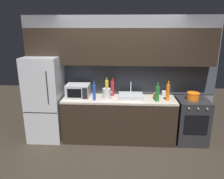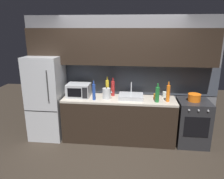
{
  "view_description": "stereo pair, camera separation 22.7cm",
  "coord_description": "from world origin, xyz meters",
  "px_view_note": "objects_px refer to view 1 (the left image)",
  "views": [
    {
      "loc": [
        0.09,
        -3.15,
        2.25
      ],
      "look_at": [
        -0.14,
        0.9,
        1.08
      ],
      "focal_mm": 34.27,
      "sensor_mm": 36.0,
      "label": 1
    },
    {
      "loc": [
        0.32,
        -3.13,
        2.25
      ],
      "look_at": [
        -0.14,
        0.9,
        1.08
      ],
      "focal_mm": 34.27,
      "sensor_mm": 36.0,
      "label": 2
    }
  ],
  "objects_px": {
    "microwave": "(78,91)",
    "wine_bottle_red": "(112,88)",
    "refrigerator": "(45,99)",
    "kettle": "(107,94)",
    "wine_bottle_green": "(157,94)",
    "wine_bottle_blue": "(94,92)",
    "wine_bottle_orange": "(168,92)",
    "mug_amber": "(155,95)",
    "cooking_pot": "(193,96)",
    "oven_range": "(191,121)",
    "wine_bottle_yellow": "(107,88)",
    "mug_clear": "(164,93)"
  },
  "relations": [
    {
      "from": "refrigerator",
      "to": "wine_bottle_orange",
      "type": "xyz_separation_m",
      "value": [
        2.44,
        -0.08,
        0.2
      ]
    },
    {
      "from": "refrigerator",
      "to": "mug_clear",
      "type": "height_order",
      "value": "refrigerator"
    },
    {
      "from": "wine_bottle_blue",
      "to": "cooking_pot",
      "type": "bearing_deg",
      "value": 4.25
    },
    {
      "from": "oven_range",
      "to": "wine_bottle_blue",
      "type": "height_order",
      "value": "wine_bottle_blue"
    },
    {
      "from": "wine_bottle_green",
      "to": "cooking_pot",
      "type": "relative_size",
      "value": 1.52
    },
    {
      "from": "wine_bottle_orange",
      "to": "mug_clear",
      "type": "bearing_deg",
      "value": 93.79
    },
    {
      "from": "wine_bottle_red",
      "to": "cooking_pot",
      "type": "height_order",
      "value": "wine_bottle_red"
    },
    {
      "from": "refrigerator",
      "to": "cooking_pot",
      "type": "height_order",
      "value": "refrigerator"
    },
    {
      "from": "mug_amber",
      "to": "wine_bottle_yellow",
      "type": "bearing_deg",
      "value": 172.93
    },
    {
      "from": "wine_bottle_yellow",
      "to": "mug_amber",
      "type": "distance_m",
      "value": 0.99
    },
    {
      "from": "refrigerator",
      "to": "wine_bottle_blue",
      "type": "xyz_separation_m",
      "value": [
        1.03,
        -0.14,
        0.2
      ]
    },
    {
      "from": "refrigerator",
      "to": "kettle",
      "type": "height_order",
      "value": "refrigerator"
    },
    {
      "from": "refrigerator",
      "to": "wine_bottle_red",
      "type": "bearing_deg",
      "value": 7.11
    },
    {
      "from": "wine_bottle_blue",
      "to": "wine_bottle_yellow",
      "type": "xyz_separation_m",
      "value": [
        0.22,
        0.33,
        0.0
      ]
    },
    {
      "from": "microwave",
      "to": "wine_bottle_green",
      "type": "relative_size",
      "value": 1.27
    },
    {
      "from": "refrigerator",
      "to": "wine_bottle_yellow",
      "type": "relative_size",
      "value": 4.42
    },
    {
      "from": "oven_range",
      "to": "wine_bottle_red",
      "type": "bearing_deg",
      "value": 173.9
    },
    {
      "from": "refrigerator",
      "to": "wine_bottle_blue",
      "type": "bearing_deg",
      "value": -7.92
    },
    {
      "from": "microwave",
      "to": "kettle",
      "type": "bearing_deg",
      "value": -5.9
    },
    {
      "from": "microwave",
      "to": "mug_amber",
      "type": "distance_m",
      "value": 1.55
    },
    {
      "from": "oven_range",
      "to": "wine_bottle_green",
      "type": "distance_m",
      "value": 0.95
    },
    {
      "from": "oven_range",
      "to": "wine_bottle_green",
      "type": "height_order",
      "value": "wine_bottle_green"
    },
    {
      "from": "kettle",
      "to": "wine_bottle_yellow",
      "type": "xyz_separation_m",
      "value": [
        -0.01,
        0.23,
        0.06
      ]
    },
    {
      "from": "wine_bottle_green",
      "to": "kettle",
      "type": "bearing_deg",
      "value": 174.47
    },
    {
      "from": "wine_bottle_orange",
      "to": "mug_clear",
      "type": "relative_size",
      "value": 3.62
    },
    {
      "from": "oven_range",
      "to": "mug_clear",
      "type": "distance_m",
      "value": 0.77
    },
    {
      "from": "microwave",
      "to": "wine_bottle_yellow",
      "type": "bearing_deg",
      "value": 16.61
    },
    {
      "from": "microwave",
      "to": "mug_clear",
      "type": "xyz_separation_m",
      "value": [
        1.74,
        0.19,
        -0.08
      ]
    },
    {
      "from": "wine_bottle_blue",
      "to": "wine_bottle_orange",
      "type": "distance_m",
      "value": 1.42
    },
    {
      "from": "refrigerator",
      "to": "wine_bottle_blue",
      "type": "relative_size",
      "value": 4.51
    },
    {
      "from": "refrigerator",
      "to": "wine_bottle_green",
      "type": "height_order",
      "value": "refrigerator"
    },
    {
      "from": "wine_bottle_blue",
      "to": "mug_amber",
      "type": "distance_m",
      "value": 1.22
    },
    {
      "from": "wine_bottle_red",
      "to": "wine_bottle_orange",
      "type": "bearing_deg",
      "value": -13.07
    },
    {
      "from": "refrigerator",
      "to": "wine_bottle_green",
      "type": "xyz_separation_m",
      "value": [
        2.23,
        -0.14,
        0.19
      ]
    },
    {
      "from": "refrigerator",
      "to": "cooking_pot",
      "type": "xyz_separation_m",
      "value": [
        2.95,
        0.0,
        0.11
      ]
    },
    {
      "from": "microwave",
      "to": "kettle",
      "type": "relative_size",
      "value": 1.96
    },
    {
      "from": "microwave",
      "to": "kettle",
      "type": "distance_m",
      "value": 0.58
    },
    {
      "from": "kettle",
      "to": "wine_bottle_red",
      "type": "distance_m",
      "value": 0.24
    },
    {
      "from": "microwave",
      "to": "wine_bottle_red",
      "type": "distance_m",
      "value": 0.7
    },
    {
      "from": "wine_bottle_red",
      "to": "mug_amber",
      "type": "height_order",
      "value": "wine_bottle_red"
    },
    {
      "from": "kettle",
      "to": "wine_bottle_green",
      "type": "height_order",
      "value": "wine_bottle_green"
    },
    {
      "from": "oven_range",
      "to": "wine_bottle_yellow",
      "type": "height_order",
      "value": "wine_bottle_yellow"
    },
    {
      "from": "wine_bottle_green",
      "to": "cooking_pot",
      "type": "xyz_separation_m",
      "value": [
        0.71,
        0.14,
        -0.08
      ]
    },
    {
      "from": "kettle",
      "to": "wine_bottle_red",
      "type": "xyz_separation_m",
      "value": [
        0.1,
        0.21,
        0.05
      ]
    },
    {
      "from": "refrigerator",
      "to": "wine_bottle_green",
      "type": "bearing_deg",
      "value": -3.48
    },
    {
      "from": "wine_bottle_yellow",
      "to": "wine_bottle_green",
      "type": "bearing_deg",
      "value": -18.01
    },
    {
      "from": "microwave",
      "to": "wine_bottle_red",
      "type": "bearing_deg",
      "value": 12.53
    },
    {
      "from": "kettle",
      "to": "mug_clear",
      "type": "relative_size",
      "value": 2.21
    },
    {
      "from": "wine_bottle_blue",
      "to": "mug_amber",
      "type": "xyz_separation_m",
      "value": [
        1.2,
        0.21,
        -0.11
      ]
    },
    {
      "from": "cooking_pot",
      "to": "oven_range",
      "type": "bearing_deg",
      "value": -5.8
    }
  ]
}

